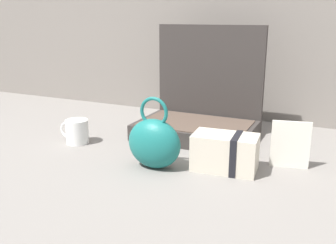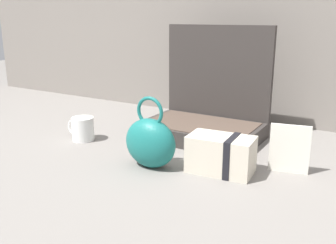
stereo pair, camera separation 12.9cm
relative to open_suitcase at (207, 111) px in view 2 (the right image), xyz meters
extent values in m
plane|color=slate|center=(-0.04, -0.24, -0.10)|extent=(6.00, 6.00, 0.00)
cube|color=#332D2B|center=(0.00, -0.06, -0.07)|extent=(0.45, 0.28, 0.06)
cube|color=#4C3D33|center=(0.00, -0.06, -0.04)|extent=(0.41, 0.25, 0.00)
cube|color=#332D2B|center=(0.00, 0.10, 0.12)|extent=(0.45, 0.02, 0.43)
ellipsoid|color=#196B66|center=(-0.01, -0.39, -0.02)|extent=(0.18, 0.10, 0.16)
torus|color=#196B66|center=(-0.01, -0.39, 0.08)|extent=(0.09, 0.01, 0.09)
cube|color=beige|center=(0.20, -0.31, -0.04)|extent=(0.21, 0.13, 0.11)
cube|color=black|center=(0.23, -0.31, -0.04)|extent=(0.03, 0.12, 0.12)
cylinder|color=white|center=(-0.38, -0.30, -0.05)|extent=(0.08, 0.08, 0.09)
torus|color=white|center=(-0.43, -0.30, -0.05)|extent=(0.06, 0.01, 0.06)
cube|color=silver|center=(0.38, -0.21, -0.02)|extent=(0.12, 0.03, 0.15)
camera|label=1|loc=(0.50, -1.39, 0.37)|focal=40.48mm
camera|label=2|loc=(0.62, -1.33, 0.37)|focal=40.48mm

